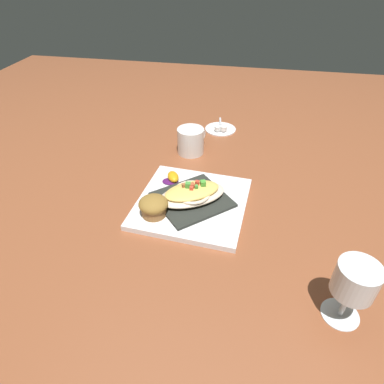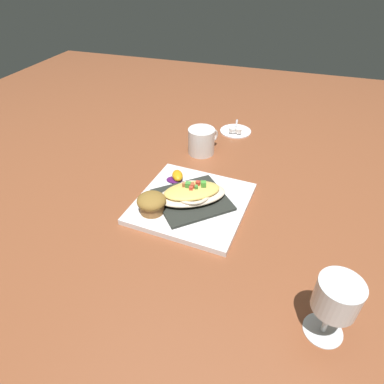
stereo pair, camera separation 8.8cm
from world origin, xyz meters
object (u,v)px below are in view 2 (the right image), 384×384
Objects in this scene: stemmed_glass at (336,299)px; square_plate at (192,203)px; coffee_mug at (202,142)px; gratin_dish at (192,193)px; spoon at (236,128)px; creamer_saucer at (236,131)px; orange_garnish at (177,176)px; muffin at (152,203)px; creamer_cup_1 at (239,131)px; creamer_cup_0 at (232,130)px.

square_plate is at bearing 141.56° from stemmed_glass.
coffee_mug is (-0.06, 0.28, 0.03)m from square_plate.
gratin_dish is 2.17× the size of spoon.
creamer_saucer is at bearing 113.45° from stemmed_glass.
orange_garnish is 0.20m from coffee_mug.
orange_garnish is 0.56m from stemmed_glass.
square_plate is at bearing -92.51° from spoon.
muffin is 0.64× the size of creamer_saucer.
stemmed_glass is at bearing -66.66° from spoon.
stemmed_glass is 1.43× the size of spoon.
stemmed_glass is at bearing -38.44° from square_plate.
coffee_mug is at bearing 125.91° from stemmed_glass.
muffin reaches higher than creamer_cup_1.
gratin_dish is at bearing -78.43° from coffee_mug.
stemmed_glass is 0.82m from creamer_saucer.
orange_garnish is 0.46× the size of stemmed_glass.
gratin_dish is 0.29m from coffee_mug.
creamer_cup_1 is at bearing 8.09° from creamer_cup_0.
square_plate is 12.10× the size of creamer_cup_0.
square_plate is 0.12m from muffin.
orange_garnish is 2.65× the size of creamer_cup_0.
muffin reaches higher than square_plate.
gratin_dish reaches higher than spoon.
coffee_mug is 0.69m from stemmed_glass.
muffin is at bearing -101.17° from creamer_saucer.
orange_garnish is 0.56× the size of coffee_mug.
creamer_saucer is (0.08, 0.19, -0.03)m from coffee_mug.
orange_garnish is 0.38m from creamer_cup_0.
muffin is 0.56m from spoon.
muffin is 3.17× the size of creamer_cup_0.
square_plate is at bearing -48.32° from orange_garnish.
square_plate reaches higher than creamer_saucer.
spoon is (0.02, 0.48, -0.03)m from gratin_dish.
muffin is 0.36m from coffee_mug.
coffee_mug is 0.96× the size of creamer_saucer.
gratin_dish is 1.78× the size of creamer_saucer.
muffin is 0.56m from creamer_saucer.
coffee_mug is at bearing -112.84° from creamer_saucer.
orange_garnish is at bearing -103.88° from creamer_saucer.
creamer_saucer is 0.03m from creamer_cup_1.
gratin_dish is at bearing -92.51° from spoon.
stemmed_glass is (0.42, -0.36, 0.07)m from orange_garnish.
square_plate is 3.00× the size of spoon.
square_plate is 0.47m from creamer_saucer.
gratin_dish reaches higher than creamer_cup_1.
square_plate is 4.57× the size of orange_garnish.
muffin is at bearing 155.00° from stemmed_glass.
gratin_dish is 0.11m from orange_garnish.
creamer_cup_1 is at bearing 73.18° from orange_garnish.
muffin is 0.16m from orange_garnish.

